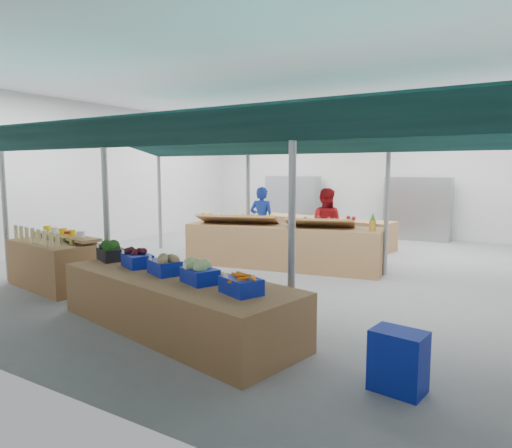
# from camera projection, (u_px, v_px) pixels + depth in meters

# --- Properties ---
(floor) EXTENTS (13.00, 13.00, 0.00)m
(floor) POSITION_uv_depth(u_px,v_px,m) (273.00, 266.00, 10.76)
(floor) COLOR gray
(floor) RESTS_ON ground
(hall) EXTENTS (13.00, 13.00, 13.00)m
(hall) POSITION_uv_depth(u_px,v_px,m) (300.00, 155.00, 11.66)
(hall) COLOR silver
(hall) RESTS_ON ground
(pole_grid) EXTENTS (10.00, 4.60, 3.00)m
(pole_grid) POSITION_uv_depth(u_px,v_px,m) (263.00, 194.00, 8.67)
(pole_grid) COLOR gray
(pole_grid) RESTS_ON floor
(awnings) EXTENTS (9.50, 7.08, 0.30)m
(awnings) POSITION_uv_depth(u_px,v_px,m) (263.00, 142.00, 8.55)
(awnings) COLOR black
(awnings) RESTS_ON pole_grid
(back_shelving_left) EXTENTS (2.00, 0.50, 2.00)m
(back_shelving_left) POSITION_uv_depth(u_px,v_px,m) (292.00, 204.00, 17.02)
(back_shelving_left) COLOR #B23F33
(back_shelving_left) RESTS_ON floor
(back_shelving_right) EXTENTS (2.00, 0.50, 2.00)m
(back_shelving_right) POSITION_uv_depth(u_px,v_px,m) (417.00, 209.00, 14.71)
(back_shelving_right) COLOR #B23F33
(back_shelving_right) RESTS_ON floor
(bottle_shelf) EXTENTS (2.13, 1.47, 1.17)m
(bottle_shelf) POSITION_uv_depth(u_px,v_px,m) (55.00, 263.00, 8.81)
(bottle_shelf) COLOR olive
(bottle_shelf) RESTS_ON floor
(veg_counter) EXTENTS (4.15, 2.10, 0.77)m
(veg_counter) POSITION_uv_depth(u_px,v_px,m) (175.00, 303.00, 6.48)
(veg_counter) COLOR olive
(veg_counter) RESTS_ON floor
(fruit_counter) EXTENTS (4.67, 1.80, 0.97)m
(fruit_counter) POSITION_uv_depth(u_px,v_px,m) (282.00, 246.00, 10.62)
(fruit_counter) COLOR olive
(fruit_counter) RESTS_ON floor
(far_counter) EXTENTS (4.69, 1.53, 0.83)m
(far_counter) POSITION_uv_depth(u_px,v_px,m) (319.00, 231.00, 13.81)
(far_counter) COLOR olive
(far_counter) RESTS_ON floor
(crate_stack) EXTENTS (0.58, 0.44, 0.64)m
(crate_stack) POSITION_uv_depth(u_px,v_px,m) (398.00, 361.00, 4.67)
(crate_stack) COLOR #0E21A0
(crate_stack) RESTS_ON floor
(vendor_left) EXTENTS (0.73, 0.54, 1.82)m
(vendor_left) POSITION_uv_depth(u_px,v_px,m) (262.00, 221.00, 12.12)
(vendor_left) COLOR #1934A7
(vendor_left) RESTS_ON floor
(vendor_right) EXTENTS (0.98, 0.82, 1.82)m
(vendor_right) POSITION_uv_depth(u_px,v_px,m) (325.00, 225.00, 11.20)
(vendor_right) COLOR #B4161C
(vendor_right) RESTS_ON floor
(crate_broccoli) EXTENTS (0.60, 0.52, 0.35)m
(crate_broccoli) POSITION_uv_depth(u_px,v_px,m) (111.00, 251.00, 7.57)
(crate_broccoli) COLOR black
(crate_broccoli) RESTS_ON veg_counter
(crate_beets) EXTENTS (0.60, 0.52, 0.29)m
(crate_beets) POSITION_uv_depth(u_px,v_px,m) (137.00, 258.00, 7.05)
(crate_beets) COLOR #0E21A0
(crate_beets) RESTS_ON veg_counter
(crate_celeriac) EXTENTS (0.60, 0.52, 0.31)m
(crate_celeriac) POSITION_uv_depth(u_px,v_px,m) (165.00, 264.00, 6.56)
(crate_celeriac) COLOR #0E21A0
(crate_celeriac) RESTS_ON veg_counter
(crate_cabbage) EXTENTS (0.60, 0.52, 0.35)m
(crate_cabbage) POSITION_uv_depth(u_px,v_px,m) (200.00, 271.00, 6.04)
(crate_cabbage) COLOR #0E21A0
(crate_cabbage) RESTS_ON veg_counter
(crate_carrots) EXTENTS (0.60, 0.52, 0.29)m
(crate_carrots) POSITION_uv_depth(u_px,v_px,m) (241.00, 285.00, 5.53)
(crate_carrots) COLOR #0E21A0
(crate_carrots) RESTS_ON veg_counter
(sparrow) EXTENTS (0.12, 0.09, 0.11)m
(sparrow) POSITION_uv_depth(u_px,v_px,m) (98.00, 245.00, 7.57)
(sparrow) COLOR brown
(sparrow) RESTS_ON crate_broccoli
(pole_ribbon) EXTENTS (0.12, 0.12, 0.28)m
(pole_ribbon) POSITION_uv_depth(u_px,v_px,m) (67.00, 234.00, 8.52)
(pole_ribbon) COLOR red
(pole_ribbon) RESTS_ON pole_grid
(apple_heap_yellow) EXTENTS (2.02, 1.27, 0.27)m
(apple_heap_yellow) POSITION_uv_depth(u_px,v_px,m) (238.00, 217.00, 10.85)
(apple_heap_yellow) COLOR #997247
(apple_heap_yellow) RESTS_ON fruit_counter
(apple_heap_red) EXTENTS (1.64, 1.14, 0.27)m
(apple_heap_red) POSITION_uv_depth(u_px,v_px,m) (320.00, 221.00, 10.11)
(apple_heap_red) COLOR #997247
(apple_heap_red) RESTS_ON fruit_counter
(pineapple) EXTENTS (0.14, 0.14, 0.39)m
(pineapple) POSITION_uv_depth(u_px,v_px,m) (373.00, 222.00, 9.68)
(pineapple) COLOR #8C6019
(pineapple) RESTS_ON fruit_counter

